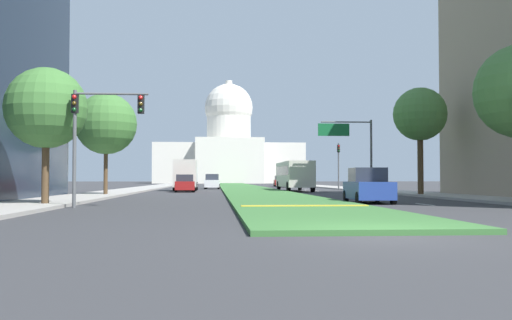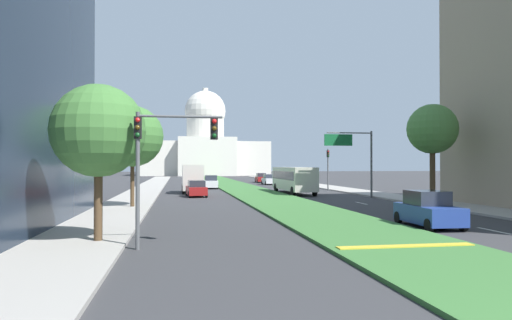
{
  "view_description": "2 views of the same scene",
  "coord_description": "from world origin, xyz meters",
  "px_view_note": "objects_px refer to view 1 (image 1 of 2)",
  "views": [
    {
      "loc": [
        -3.77,
        -12.72,
        1.31
      ],
      "look_at": [
        0.88,
        51.09,
        3.36
      ],
      "focal_mm": 40.02,
      "sensor_mm": 36.0,
      "label": 1
    },
    {
      "loc": [
        -8.41,
        -4.93,
        3.19
      ],
      "look_at": [
        1.94,
        55.81,
        3.88
      ],
      "focal_mm": 32.09,
      "sensor_mm": 36.0,
      "label": 2
    }
  ],
  "objects_px": {
    "overhead_guide_sign": "(352,141)",
    "sedan_very_far": "(280,181)",
    "street_tree_left_near": "(46,108)",
    "box_truck_delivery": "(186,175)",
    "traffic_light_near_left": "(94,122)",
    "sedan_distant": "(212,182)",
    "street_tree_left_mid": "(106,124)",
    "traffic_light_far_right": "(339,160)",
    "sedan_lead_stopped": "(368,187)",
    "sedan_far_horizon": "(285,182)",
    "street_tree_right_mid": "(420,115)",
    "capitol_building": "(229,150)",
    "city_bus": "(294,174)",
    "sedan_midblock": "(184,184)"
  },
  "relations": [
    {
      "from": "traffic_light_near_left",
      "to": "box_truck_delivery",
      "type": "bearing_deg",
      "value": 86.23
    },
    {
      "from": "overhead_guide_sign",
      "to": "city_bus",
      "type": "height_order",
      "value": "overhead_guide_sign"
    },
    {
      "from": "street_tree_left_near",
      "to": "box_truck_delivery",
      "type": "distance_m",
      "value": 33.67
    },
    {
      "from": "capitol_building",
      "to": "street_tree_right_mid",
      "type": "bearing_deg",
      "value": -84.14
    },
    {
      "from": "traffic_light_far_right",
      "to": "sedan_far_horizon",
      "type": "relative_size",
      "value": 1.19
    },
    {
      "from": "street_tree_left_mid",
      "to": "box_truck_delivery",
      "type": "xyz_separation_m",
      "value": [
        4.95,
        17.79,
        -3.62
      ]
    },
    {
      "from": "box_truck_delivery",
      "to": "street_tree_left_near",
      "type": "bearing_deg",
      "value": -98.24
    },
    {
      "from": "sedan_very_far",
      "to": "sedan_distant",
      "type": "bearing_deg",
      "value": -117.29
    },
    {
      "from": "traffic_light_far_right",
      "to": "sedan_lead_stopped",
      "type": "xyz_separation_m",
      "value": [
        -5.61,
        -32.6,
        -2.45
      ]
    },
    {
      "from": "traffic_light_far_right",
      "to": "street_tree_right_mid",
      "type": "xyz_separation_m",
      "value": [
        1.44,
        -21.2,
        2.68
      ]
    },
    {
      "from": "capitol_building",
      "to": "traffic_light_near_left",
      "type": "xyz_separation_m",
      "value": [
        -9.08,
        -126.21,
        -5.07
      ]
    },
    {
      "from": "street_tree_right_mid",
      "to": "sedan_very_far",
      "type": "distance_m",
      "value": 50.08
    },
    {
      "from": "overhead_guide_sign",
      "to": "sedan_far_horizon",
      "type": "distance_m",
      "value": 32.03
    },
    {
      "from": "traffic_light_far_right",
      "to": "city_bus",
      "type": "xyz_separation_m",
      "value": [
        -5.61,
        -4.69,
        -1.54
      ]
    },
    {
      "from": "street_tree_right_mid",
      "to": "overhead_guide_sign",
      "type": "bearing_deg",
      "value": 108.76
    },
    {
      "from": "overhead_guide_sign",
      "to": "street_tree_left_mid",
      "type": "relative_size",
      "value": 0.86
    },
    {
      "from": "sedan_very_far",
      "to": "sedan_midblock",
      "type": "bearing_deg",
      "value": -110.06
    },
    {
      "from": "capitol_building",
      "to": "street_tree_left_mid",
      "type": "xyz_separation_m",
      "value": [
        -11.74,
        -109.27,
        -3.57
      ]
    },
    {
      "from": "traffic_light_near_left",
      "to": "street_tree_left_mid",
      "type": "relative_size",
      "value": 0.69
    },
    {
      "from": "box_truck_delivery",
      "to": "city_bus",
      "type": "bearing_deg",
      "value": -14.17
    },
    {
      "from": "traffic_light_near_left",
      "to": "city_bus",
      "type": "bearing_deg",
      "value": 67.25
    },
    {
      "from": "overhead_guide_sign",
      "to": "sedan_far_horizon",
      "type": "bearing_deg",
      "value": 93.8
    },
    {
      "from": "overhead_guide_sign",
      "to": "sedan_very_far",
      "type": "bearing_deg",
      "value": 92.47
    },
    {
      "from": "traffic_light_far_right",
      "to": "sedan_very_far",
      "type": "relative_size",
      "value": 1.1
    },
    {
      "from": "street_tree_right_mid",
      "to": "box_truck_delivery",
      "type": "bearing_deg",
      "value": 133.23
    },
    {
      "from": "street_tree_left_near",
      "to": "sedan_lead_stopped",
      "type": "distance_m",
      "value": 16.52
    },
    {
      "from": "traffic_light_near_left",
      "to": "street_tree_right_mid",
      "type": "relative_size",
      "value": 0.65
    },
    {
      "from": "street_tree_left_near",
      "to": "street_tree_right_mid",
      "type": "relative_size",
      "value": 0.81
    },
    {
      "from": "capitol_building",
      "to": "sedan_distant",
      "type": "relative_size",
      "value": 8.91
    },
    {
      "from": "sedan_far_horizon",
      "to": "box_truck_delivery",
      "type": "bearing_deg",
      "value": -121.76
    },
    {
      "from": "sedan_very_far",
      "to": "box_truck_delivery",
      "type": "height_order",
      "value": "box_truck_delivery"
    },
    {
      "from": "sedan_far_horizon",
      "to": "sedan_lead_stopped",
      "type": "bearing_deg",
      "value": -92.2
    },
    {
      "from": "sedan_lead_stopped",
      "to": "sedan_midblock",
      "type": "relative_size",
      "value": 1.01
    },
    {
      "from": "traffic_light_far_right",
      "to": "box_truck_delivery",
      "type": "distance_m",
      "value": 16.89
    },
    {
      "from": "overhead_guide_sign",
      "to": "sedan_midblock",
      "type": "height_order",
      "value": "overhead_guide_sign"
    },
    {
      "from": "traffic_light_far_right",
      "to": "sedan_distant",
      "type": "height_order",
      "value": "traffic_light_far_right"
    },
    {
      "from": "sedan_lead_stopped",
      "to": "sedan_distant",
      "type": "xyz_separation_m",
      "value": [
        -8.35,
        40.28,
        -0.02
      ]
    },
    {
      "from": "street_tree_left_near",
      "to": "sedan_distant",
      "type": "xyz_separation_m",
      "value": [
        7.56,
        42.78,
        -3.72
      ]
    },
    {
      "from": "box_truck_delivery",
      "to": "city_bus",
      "type": "distance_m",
      "value": 11.44
    },
    {
      "from": "sedan_midblock",
      "to": "sedan_very_far",
      "type": "relative_size",
      "value": 0.91
    },
    {
      "from": "capitol_building",
      "to": "sedan_very_far",
      "type": "distance_m",
      "value": 62.09
    },
    {
      "from": "sedan_midblock",
      "to": "box_truck_delivery",
      "type": "xyz_separation_m",
      "value": [
        -0.18,
        5.99,
        0.9
      ]
    },
    {
      "from": "capitol_building",
      "to": "street_tree_left_mid",
      "type": "distance_m",
      "value": 109.96
    },
    {
      "from": "street_tree_left_mid",
      "to": "street_tree_right_mid",
      "type": "relative_size",
      "value": 0.94
    },
    {
      "from": "sedan_distant",
      "to": "city_bus",
      "type": "height_order",
      "value": "city_bus"
    },
    {
      "from": "capitol_building",
      "to": "traffic_light_far_right",
      "type": "bearing_deg",
      "value": -83.68
    },
    {
      "from": "traffic_light_near_left",
      "to": "sedan_distant",
      "type": "bearing_deg",
      "value": 83.51
    },
    {
      "from": "sedan_distant",
      "to": "box_truck_delivery",
      "type": "relative_size",
      "value": 0.68
    },
    {
      "from": "overhead_guide_sign",
      "to": "city_bus",
      "type": "relative_size",
      "value": 0.59
    },
    {
      "from": "street_tree_right_mid",
      "to": "box_truck_delivery",
      "type": "relative_size",
      "value": 1.25
    }
  ]
}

